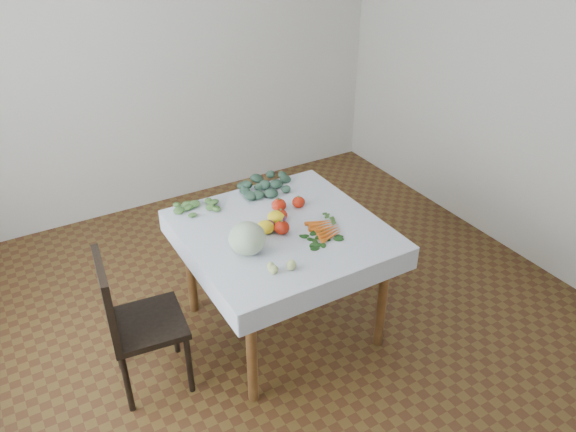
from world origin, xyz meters
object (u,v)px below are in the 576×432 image
Objects in this scene: cabbage at (247,238)px; heirloom_back at (276,217)px; chair at (130,317)px; carrot_bunch at (326,229)px; table at (282,243)px.

cabbage is 0.35m from heirloom_back.
chair is at bearing -174.81° from heirloom_back.
heirloom_back reaches higher than carrot_bunch.
chair is (-0.95, -0.01, -0.15)m from table.
cabbage is (-0.29, -0.12, 0.19)m from table.
table is 1.14× the size of chair.
chair reaches higher than carrot_bunch.
chair reaches higher than table.
cabbage reaches higher than carrot_bunch.
cabbage is 0.50m from carrot_bunch.
chair is at bearing -179.11° from table.
carrot_bunch is at bearing -35.97° from table.
table is 0.16m from heirloom_back.
heirloom_back is (0.29, 0.19, -0.05)m from cabbage.
carrot_bunch reaches higher than table.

